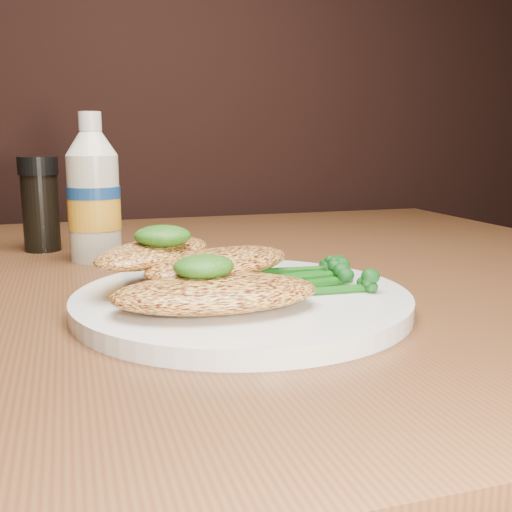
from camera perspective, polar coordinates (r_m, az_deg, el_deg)
name	(u,v)px	position (r m, az deg, el deg)	size (l,w,h in m)	color
plate	(242,301)	(0.46, -1.32, -4.22)	(0.25, 0.25, 0.01)	white
chicken_front	(215,293)	(0.41, -3.82, -3.48)	(0.14, 0.08, 0.02)	#F1AF4C
chicken_mid	(220,263)	(0.47, -3.44, -0.68)	(0.13, 0.07, 0.02)	#F1AF4C
chicken_back	(154,253)	(0.48, -9.51, 0.30)	(0.12, 0.06, 0.02)	#F1AF4C
pesto_front	(204,267)	(0.42, -4.92, -1.00)	(0.04, 0.04, 0.02)	#143808
pesto_back	(163,236)	(0.47, -8.76, 1.87)	(0.04, 0.04, 0.02)	#143808
broccolini_bundle	(291,274)	(0.48, 3.26, -1.71)	(0.13, 0.10, 0.02)	#155612
mayo_bottle	(93,187)	(0.66, -15.01, 6.23)	(0.05, 0.05, 0.15)	beige
pepper_grinder	(40,204)	(0.73, -19.58, 4.60)	(0.04, 0.04, 0.11)	black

